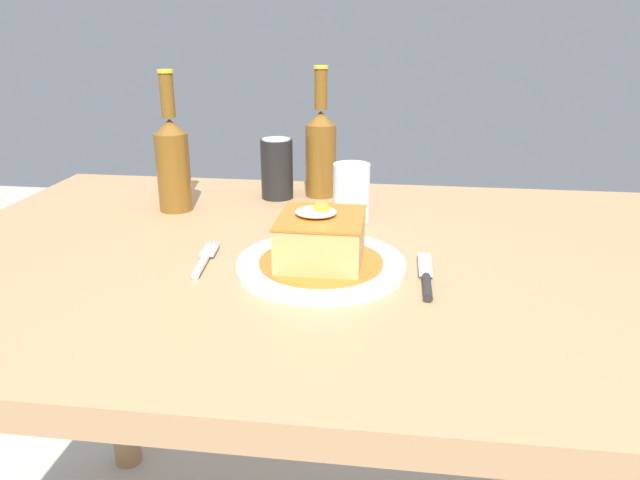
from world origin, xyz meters
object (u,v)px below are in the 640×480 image
Objects in this scene: main_plate at (318,264)px; beer_bottle_amber at (321,149)px; knife at (427,280)px; drinking_glass at (351,196)px; fork at (204,260)px; soda_can at (277,169)px; beer_bottle_amber_far at (173,160)px.

main_plate is 0.42m from beer_bottle_amber.
knife is at bearing -11.29° from main_plate.
drinking_glass reaches higher than knife.
beer_bottle_amber is (0.13, 0.41, 0.09)m from fork.
beer_bottle_amber is at bearing 97.01° from main_plate.
beer_bottle_amber is at bearing 116.51° from drinking_glass.
beer_bottle_amber is 2.53× the size of drinking_glass.
drinking_glass is (-0.13, 0.28, 0.04)m from knife.
main_plate is 1.78× the size of fork.
soda_can reaches higher than knife.
main_plate is at bearing 0.37° from fork.
knife is at bearing -54.07° from soda_can.
main_plate is 0.16m from knife.
drinking_glass is (0.03, 0.25, 0.04)m from main_plate.
beer_bottle_amber_far is at bearing 177.51° from drinking_glass.
main_plate reaches higher than knife.
fork is at bearing -95.83° from soda_can.
knife is (0.33, -0.03, 0.00)m from fork.
fork is 0.34m from knife.
beer_bottle_amber reaches higher than knife.
beer_bottle_amber_far is at bearing -148.19° from soda_can.
soda_can is (-0.14, 0.38, 0.05)m from main_plate.
main_plate is at bearing -69.94° from soda_can.
knife is at bearing -31.99° from beer_bottle_amber_far.
beer_bottle_amber_far is (-0.27, -0.14, 0.00)m from beer_bottle_amber.
beer_bottle_amber is (-0.21, 0.44, 0.09)m from knife.
main_plate reaches higher than fork.
main_plate is 0.42m from beer_bottle_amber_far.
beer_bottle_amber is 0.30m from beer_bottle_amber_far.
beer_bottle_amber_far is (-0.14, 0.27, 0.09)m from fork.
beer_bottle_amber is (-0.05, 0.40, 0.09)m from main_plate.
beer_bottle_amber_far is at bearing 117.87° from fork.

